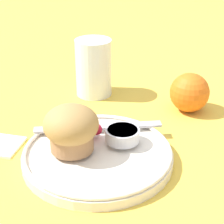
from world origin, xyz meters
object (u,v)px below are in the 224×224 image
at_px(butter_knife, 98,127).
at_px(juice_glass, 94,68).
at_px(orange_fruit, 190,92).
at_px(muffin, 71,128).

distance_m(butter_knife, juice_glass, 0.17).
bearing_deg(butter_knife, orange_fruit, 26.21).
xyz_separation_m(muffin, juice_glass, (-0.03, 0.23, 0.00)).
height_order(muffin, butter_knife, muffin).
height_order(muffin, juice_glass, juice_glass).
bearing_deg(butter_knife, juice_glass, 88.66).
relative_size(butter_knife, orange_fruit, 2.73).
bearing_deg(muffin, orange_fruit, 52.91).
distance_m(muffin, juice_glass, 0.23).
relative_size(muffin, butter_knife, 0.40).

